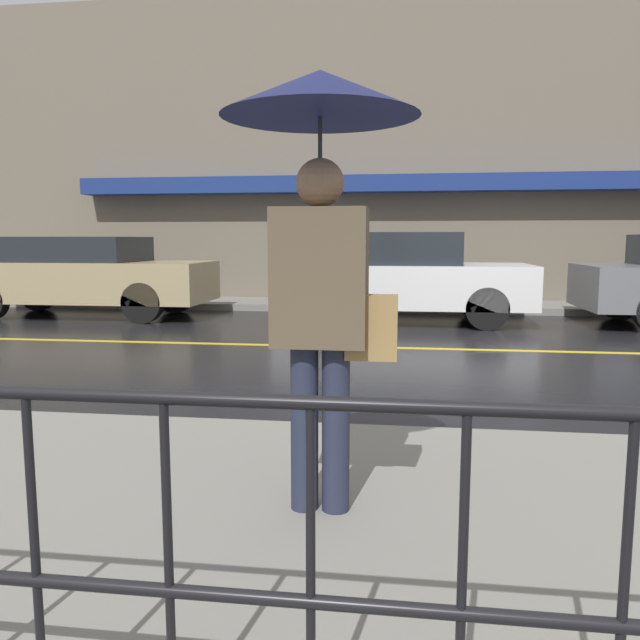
# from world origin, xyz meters

# --- Properties ---
(ground_plane) EXTENTS (80.00, 80.00, 0.00)m
(ground_plane) POSITION_xyz_m (0.00, 0.00, 0.00)
(ground_plane) COLOR black
(sidewalk_far) EXTENTS (28.00, 1.63, 0.13)m
(sidewalk_far) POSITION_xyz_m (0.00, 4.75, 0.07)
(sidewalk_far) COLOR gray
(sidewalk_far) RESTS_ON ground_plane
(lane_marking) EXTENTS (25.20, 0.12, 0.01)m
(lane_marking) POSITION_xyz_m (0.00, 0.00, 0.00)
(lane_marking) COLOR gold
(lane_marking) RESTS_ON ground_plane
(building_storefront) EXTENTS (28.00, 0.85, 6.68)m
(building_storefront) POSITION_xyz_m (0.00, 5.69, 3.30)
(building_storefront) COLOR #706656
(building_storefront) RESTS_ON ground_plane
(pedestrian) EXTENTS (0.90, 0.90, 2.05)m
(pedestrian) POSITION_xyz_m (-1.62, -5.35, 1.67)
(pedestrian) COLOR #23283D
(pedestrian) RESTS_ON sidewalk_near
(car_tan) EXTENTS (4.65, 1.76, 1.48)m
(car_tan) POSITION_xyz_m (-7.17, 2.69, 0.77)
(car_tan) COLOR tan
(car_tan) RESTS_ON ground_plane
(car_white) EXTENTS (4.30, 1.86, 1.55)m
(car_white) POSITION_xyz_m (-1.31, 2.69, 0.79)
(car_white) COLOR silver
(car_white) RESTS_ON ground_plane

